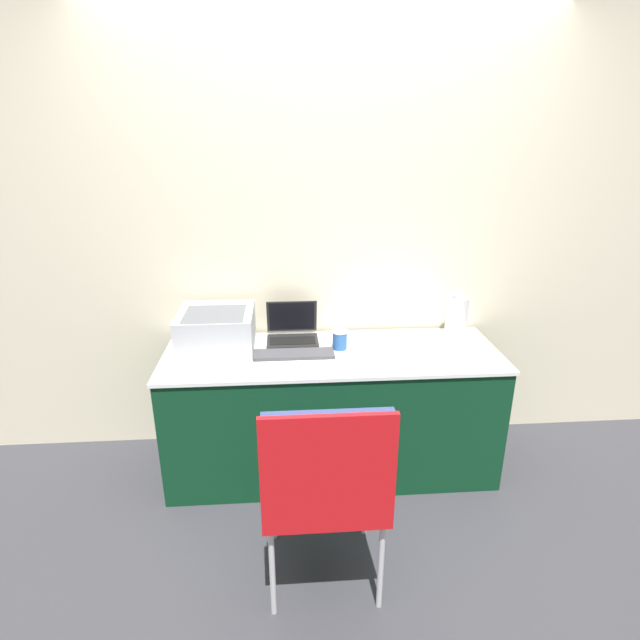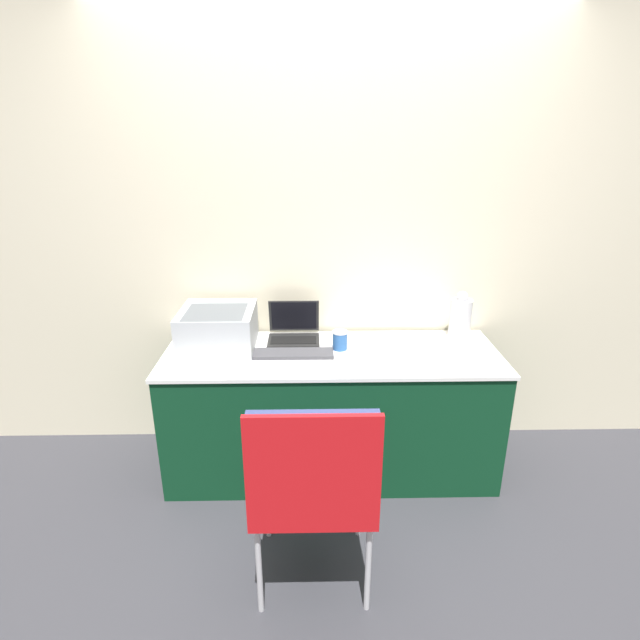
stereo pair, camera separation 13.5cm
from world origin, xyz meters
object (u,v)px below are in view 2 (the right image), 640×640
Objects in this scene: coffee_cup at (340,340)px; chair at (313,479)px; laptop_left at (294,332)px; printer at (218,327)px; external_keyboard at (293,354)px; metal_pitcher at (460,317)px.

chair is at bearing -99.47° from coffee_cup.
laptop_left is 1.10m from chair.
coffee_cup is at bearing -2.79° from printer.
printer reaches higher than coffee_cup.
chair is at bearing -61.88° from printer.
printer reaches higher than external_keyboard.
metal_pitcher reaches higher than external_keyboard.
chair is (0.10, -0.86, -0.15)m from external_keyboard.
chair is (-0.16, -0.94, -0.20)m from coffee_cup.
laptop_left reaches higher than external_keyboard.
laptop_left is 0.31× the size of chair.
printer reaches higher than chair.
external_keyboard is at bearing -15.10° from printer.
laptop_left is 0.67× the size of external_keyboard.
external_keyboard is (-0.00, -0.22, -0.04)m from laptop_left.
coffee_cup is (0.68, -0.03, -0.07)m from printer.
printer is 1.42× the size of metal_pitcher.
printer is at bearing 164.90° from external_keyboard.
printer is 1.13m from chair.
laptop_left is 0.23m from external_keyboard.
external_keyboard is at bearing -166.30° from metal_pitcher.
coffee_cup is 0.11× the size of chair.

